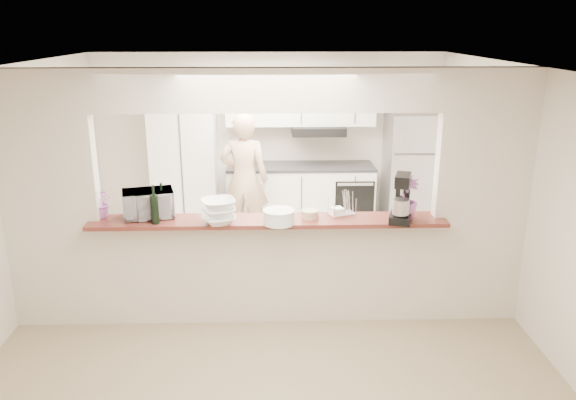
{
  "coord_description": "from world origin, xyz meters",
  "views": [
    {
      "loc": [
        0.04,
        -5.11,
        2.86
      ],
      "look_at": [
        0.2,
        0.3,
        1.17
      ],
      "focal_mm": 35.0,
      "sensor_mm": 36.0,
      "label": 1
    }
  ],
  "objects_px": {
    "stand_mixer": "(402,200)",
    "person": "(244,180)",
    "toaster_oven": "(148,204)",
    "refrigerator": "(412,171)"
  },
  "relations": [
    {
      "from": "toaster_oven",
      "to": "person",
      "type": "distance_m",
      "value": 2.23
    },
    {
      "from": "person",
      "to": "refrigerator",
      "type": "bearing_deg",
      "value": -159.07
    },
    {
      "from": "toaster_oven",
      "to": "person",
      "type": "xyz_separation_m",
      "value": [
        0.82,
        2.05,
        -0.33
      ]
    },
    {
      "from": "stand_mixer",
      "to": "person",
      "type": "distance_m",
      "value": 2.77
    },
    {
      "from": "toaster_oven",
      "to": "stand_mixer",
      "type": "relative_size",
      "value": 1.03
    },
    {
      "from": "toaster_oven",
      "to": "stand_mixer",
      "type": "height_order",
      "value": "stand_mixer"
    },
    {
      "from": "stand_mixer",
      "to": "person",
      "type": "xyz_separation_m",
      "value": [
        -1.58,
        2.23,
        -0.41
      ]
    },
    {
      "from": "stand_mixer",
      "to": "person",
      "type": "height_order",
      "value": "person"
    },
    {
      "from": "refrigerator",
      "to": "toaster_oven",
      "type": "height_order",
      "value": "refrigerator"
    },
    {
      "from": "toaster_oven",
      "to": "stand_mixer",
      "type": "xyz_separation_m",
      "value": [
        2.4,
        -0.19,
        0.08
      ]
    }
  ]
}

